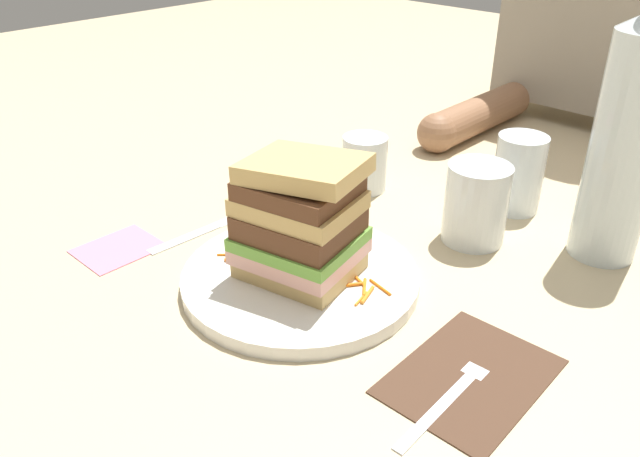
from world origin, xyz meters
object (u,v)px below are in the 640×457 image
napkin_dark (471,376)px  empty_tumbler_0 (364,163)px  knife (216,225)px  water_bottle (627,139)px  sandwich (300,220)px  napkin_pink (118,248)px  juice_glass (475,208)px  main_plate (300,278)px  fork (458,387)px  empty_tumbler_1 (518,173)px

napkin_dark → empty_tumbler_0: bearing=144.0°
knife → water_bottle: size_ratio=0.66×
sandwich → napkin_pink: (-0.20, -0.10, -0.08)m
juice_glass → water_bottle: (0.12, 0.07, 0.10)m
main_plate → juice_glass: size_ratio=2.64×
main_plate → fork: main_plate is taller
fork → knife: (-0.38, 0.04, -0.00)m
empty_tumbler_1 → sandwich: bearing=-103.6°
main_plate → knife: size_ratio=1.25×
napkin_dark → juice_glass: juice_glass is taller
napkin_dark → knife: same height
main_plate → empty_tumbler_0: (-0.10, 0.23, 0.03)m
sandwich → juice_glass: (0.08, 0.21, -0.04)m
fork → juice_glass: (-0.13, 0.23, 0.04)m
knife → empty_tumbler_0: bearing=73.6°
napkin_pink → juice_glass: bearing=46.9°
empty_tumbler_0 → juice_glass: bearing=-5.9°
fork → juice_glass: juice_glass is taller
empty_tumbler_0 → napkin_dark: bearing=-36.0°
water_bottle → empty_tumbler_0: (-0.31, -0.06, -0.10)m
main_plate → empty_tumbler_0: 0.25m
empty_tumbler_1 → fork: bearing=-68.4°
main_plate → juice_glass: (0.08, 0.21, 0.03)m
main_plate → juice_glass: 0.23m
main_plate → napkin_pink: bearing=-154.9°
main_plate → fork: size_ratio=1.50×
napkin_dark → empty_tumbler_0: 0.39m
fork → empty_tumbler_0: (-0.31, 0.25, 0.03)m
water_bottle → empty_tumbler_1: water_bottle is taller
fork → napkin_pink: 0.42m
empty_tumbler_0 → napkin_pink: size_ratio=0.84×
empty_tumbler_0 → main_plate: bearing=-65.3°
sandwich → fork: size_ratio=0.81×
main_plate → empty_tumbler_0: bearing=114.7°
sandwich → empty_tumbler_0: 0.25m
napkin_dark → fork: size_ratio=0.92×
fork → water_bottle: bearing=91.1°
napkin_dark → empty_tumbler_0: size_ratio=2.02×
empty_tumbler_0 → knife: bearing=-106.4°
sandwich → napkin_pink: sandwich is taller
knife → sandwich: bearing=-5.5°
knife → napkin_pink: (-0.04, -0.11, -0.00)m
main_plate → empty_tumbler_0: size_ratio=3.32×
main_plate → water_bottle: size_ratio=0.82×
fork → empty_tumbler_0: bearing=141.5°
napkin_dark → empty_tumbler_1: bearing=112.8°
water_bottle → empty_tumbler_1: (-0.13, 0.03, -0.09)m
juice_glass → napkin_pink: (-0.29, -0.30, -0.04)m
empty_tumbler_1 → juice_glass: bearing=-87.7°
empty_tumbler_1 → napkin_pink: bearing=-124.3°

